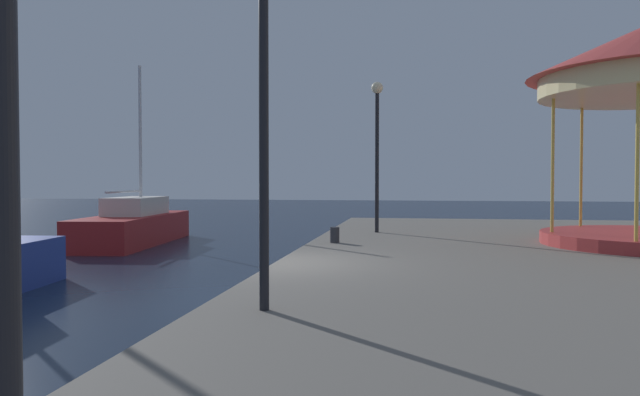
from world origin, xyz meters
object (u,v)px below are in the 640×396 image
(lamp_post_mid_promenade, at_px, (264,53))
(bollard_center, at_px, (335,235))
(lamp_post_far_end, at_px, (377,131))
(sailboat_red, at_px, (134,225))

(lamp_post_mid_promenade, height_order, bollard_center, lamp_post_mid_promenade)
(lamp_post_far_end, relative_size, bollard_center, 11.48)
(sailboat_red, height_order, bollard_center, sailboat_red)
(sailboat_red, relative_size, lamp_post_mid_promenade, 1.58)
(sailboat_red, distance_m, bollard_center, 10.31)
(sailboat_red, relative_size, bollard_center, 18.27)
(sailboat_red, distance_m, lamp_post_far_end, 10.21)
(lamp_post_mid_promenade, height_order, lamp_post_far_end, lamp_post_mid_promenade)
(lamp_post_mid_promenade, distance_m, lamp_post_far_end, 11.18)
(sailboat_red, bearing_deg, lamp_post_mid_promenade, -58.08)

